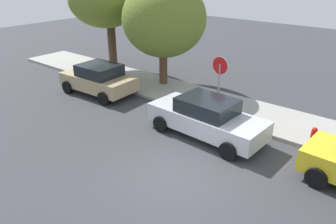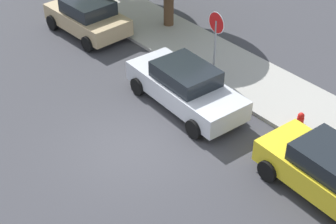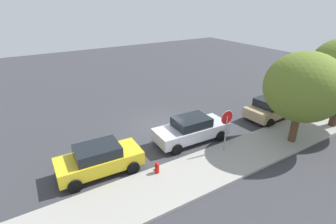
{
  "view_description": "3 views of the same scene",
  "coord_description": "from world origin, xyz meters",
  "px_view_note": "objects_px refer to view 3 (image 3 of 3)",
  "views": [
    {
      "loc": [
        5.2,
        -6.79,
        5.98
      ],
      "look_at": [
        -1.73,
        1.72,
        1.03
      ],
      "focal_mm": 35.0,
      "sensor_mm": 36.0,
      "label": 1
    },
    {
      "loc": [
        10.03,
        -6.93,
        10.0
      ],
      "look_at": [
        0.09,
        1.31,
        0.77
      ],
      "focal_mm": 55.0,
      "sensor_mm": 36.0,
      "label": 2
    },
    {
      "loc": [
        7.8,
        13.68,
        8.01
      ],
      "look_at": [
        -0.11,
        0.97,
        1.37
      ],
      "focal_mm": 28.0,
      "sensor_mm": 36.0,
      "label": 3
    }
  ],
  "objects_px": {
    "parked_car_tan": "(271,108)",
    "parked_car_silver": "(191,129)",
    "parked_car_yellow": "(99,159)",
    "stop_sign": "(226,124)",
    "street_tree_near_corner": "(304,87)",
    "fire_hydrant": "(157,169)"
  },
  "relations": [
    {
      "from": "parked_car_yellow",
      "to": "street_tree_near_corner",
      "type": "height_order",
      "value": "street_tree_near_corner"
    },
    {
      "from": "parked_car_silver",
      "to": "fire_hydrant",
      "type": "height_order",
      "value": "parked_car_silver"
    },
    {
      "from": "stop_sign",
      "to": "street_tree_near_corner",
      "type": "height_order",
      "value": "street_tree_near_corner"
    },
    {
      "from": "parked_car_yellow",
      "to": "fire_hydrant",
      "type": "distance_m",
      "value": 2.85
    },
    {
      "from": "parked_car_silver",
      "to": "parked_car_yellow",
      "type": "distance_m",
      "value": 5.67
    },
    {
      "from": "parked_car_silver",
      "to": "street_tree_near_corner",
      "type": "distance_m",
      "value": 6.57
    },
    {
      "from": "parked_car_silver",
      "to": "parked_car_tan",
      "type": "relative_size",
      "value": 1.17
    },
    {
      "from": "parked_car_yellow",
      "to": "fire_hydrant",
      "type": "xyz_separation_m",
      "value": [
        -2.28,
        1.66,
        -0.41
      ]
    },
    {
      "from": "parked_car_silver",
      "to": "street_tree_near_corner",
      "type": "xyz_separation_m",
      "value": [
        -4.9,
        3.42,
        2.73
      ]
    },
    {
      "from": "parked_car_tan",
      "to": "street_tree_near_corner",
      "type": "bearing_deg",
      "value": 59.96
    },
    {
      "from": "stop_sign",
      "to": "fire_hydrant",
      "type": "height_order",
      "value": "stop_sign"
    },
    {
      "from": "stop_sign",
      "to": "parked_car_silver",
      "type": "xyz_separation_m",
      "value": [
        0.75,
        -2.05,
        -1.0
      ]
    },
    {
      "from": "stop_sign",
      "to": "parked_car_yellow",
      "type": "relative_size",
      "value": 0.62
    },
    {
      "from": "parked_car_silver",
      "to": "parked_car_tan",
      "type": "bearing_deg",
      "value": 176.58
    },
    {
      "from": "fire_hydrant",
      "to": "stop_sign",
      "type": "bearing_deg",
      "value": 176.8
    },
    {
      "from": "parked_car_tan",
      "to": "parked_car_silver",
      "type": "bearing_deg",
      "value": -3.42
    },
    {
      "from": "parked_car_silver",
      "to": "parked_car_tan",
      "type": "xyz_separation_m",
      "value": [
        -6.65,
        0.4,
        0.01
      ]
    },
    {
      "from": "stop_sign",
      "to": "street_tree_near_corner",
      "type": "distance_m",
      "value": 4.7
    },
    {
      "from": "stop_sign",
      "to": "parked_car_tan",
      "type": "height_order",
      "value": "stop_sign"
    },
    {
      "from": "street_tree_near_corner",
      "to": "parked_car_silver",
      "type": "bearing_deg",
      "value": -34.93
    },
    {
      "from": "parked_car_tan",
      "to": "parked_car_yellow",
      "type": "height_order",
      "value": "parked_car_tan"
    },
    {
      "from": "stop_sign",
      "to": "street_tree_near_corner",
      "type": "relative_size",
      "value": 0.47
    }
  ]
}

